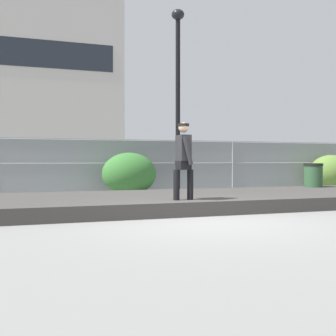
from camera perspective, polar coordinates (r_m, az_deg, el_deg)
name	(u,v)px	position (r m, az deg, el deg)	size (l,w,h in m)	color
ground_plane	(209,222)	(7.69, 5.61, -7.34)	(120.00, 120.00, 0.00)	slate
gravel_berm	(164,201)	(10.07, -0.49, -4.50)	(17.06, 3.73, 0.30)	#3D3A38
skateboard	(183,211)	(8.82, 2.09, -5.88)	(0.80, 0.22, 0.07)	#B22D2D
skater	(183,160)	(8.76, 2.09, 1.06)	(0.72, 0.58, 1.84)	#B2ADA8
chain_fence	(121,166)	(14.68, -6.40, 0.30)	(25.99, 0.06, 1.85)	gray
street_lamp	(178,78)	(14.82, 1.35, 12.11)	(0.44, 0.44, 6.31)	black
parked_car_near	(40,168)	(17.18, -16.95, 0.05)	(4.41, 1.97, 1.66)	#B7BABF
shrub_left	(129,174)	(13.73, -5.27, -0.77)	(1.78, 1.45, 1.37)	#336B2D
shrub_center	(331,172)	(17.60, 21.18, -0.51)	(1.72, 1.41, 1.33)	#567A33
trash_bin	(313,180)	(13.76, 19.05, -1.52)	(0.59, 0.59, 1.03)	#2D5133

